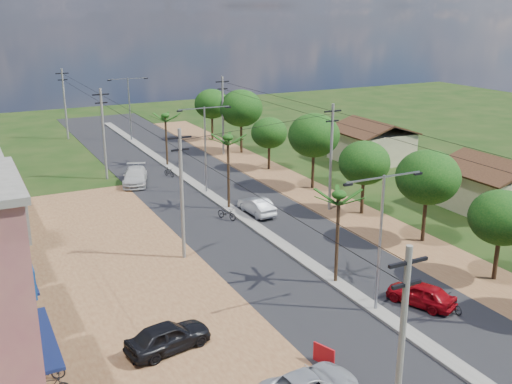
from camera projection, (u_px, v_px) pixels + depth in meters
ground at (375, 311)px, 33.81m from camera, size 160.00×160.00×0.00m
road at (255, 227)px, 46.57m from camera, size 12.00×110.00×0.04m
median at (239, 215)px, 49.10m from camera, size 1.00×90.00×0.18m
dirt_lot_west at (77, 308)px, 34.13m from camera, size 18.00×46.00×0.04m
dirt_shoulder_east at (346, 211)px, 50.24m from camera, size 5.00×90.00×0.03m
house_east_near at (494, 182)px, 50.25m from camera, size 7.60×7.50×4.60m
house_east_far at (372, 140)px, 66.01m from camera, size 7.60×7.50×4.60m
tree_east_b at (501, 218)px, 36.60m from camera, size 4.00×4.00×5.83m
tree_east_c at (428, 177)px, 42.51m from camera, size 4.60×4.60×6.83m
tree_east_d at (364, 163)px, 48.50m from camera, size 4.20×4.20×6.13m
tree_east_e at (314, 135)px, 55.17m from camera, size 4.80×4.80×7.14m
tree_east_f at (269, 133)px, 62.16m from camera, size 3.80×3.80×5.52m
tree_east_g at (241, 108)px, 68.83m from camera, size 5.00×5.00×7.38m
tree_east_h at (212, 104)px, 75.69m from camera, size 4.40×4.40×6.52m
palm_median_near at (339, 199)px, 35.56m from camera, size 2.00×2.00×6.15m
palm_median_mid at (228, 141)px, 49.07m from camera, size 2.00×2.00×6.55m
palm_median_far at (165, 118)px, 62.88m from camera, size 2.00×2.00×5.85m
streetlight_near at (381, 232)px, 32.38m from camera, size 5.10×0.18×8.00m
streetlight_mid at (205, 143)px, 53.66m from camera, size 5.10×0.18×8.00m
streetlight_far at (129, 104)px, 74.94m from camera, size 5.10×0.18×8.00m
utility_pole_w_a at (400, 358)px, 20.85m from camera, size 1.60×0.24×9.00m
utility_pole_w_b at (182, 192)px, 39.58m from camera, size 1.60×0.24×9.00m
utility_pole_w_c at (103, 132)px, 58.31m from camera, size 1.60×0.24×9.00m
utility_pole_w_d at (65, 102)px, 76.18m from camera, size 1.60×0.24×9.00m
utility_pole_e_b at (331, 155)px, 49.25m from camera, size 1.60×0.24×9.00m
utility_pole_e_c at (223, 114)px, 67.98m from camera, size 1.60×0.24×9.00m
car_red_near at (421, 295)px, 34.30m from camera, size 2.98×4.28×1.35m
car_silver_mid at (257, 206)px, 49.33m from camera, size 1.59×4.27×1.39m
car_white_far at (135, 177)px, 57.67m from camera, size 3.79×5.73×1.54m
car_parked_dark at (168, 337)px, 29.78m from camera, size 4.63×2.56×1.49m
moto_rider_east at (452, 304)px, 33.69m from camera, size 0.76×1.76×0.90m
moto_rider_west_a at (227, 214)px, 48.17m from camera, size 1.38×2.01×1.00m
moto_rider_west_b at (169, 172)px, 60.30m from camera, size 0.93×1.55×0.90m
roadside_sign at (324, 355)px, 28.64m from camera, size 0.51×1.18×1.02m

